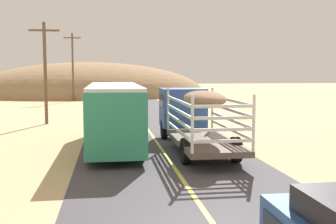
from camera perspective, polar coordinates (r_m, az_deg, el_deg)
name	(u,v)px	position (r m, az deg, el deg)	size (l,w,h in m)	color
livestock_truck	(190,111)	(21.73, 3.07, 0.08)	(2.53, 9.70, 3.02)	#3359A5
bus	(114,114)	(21.06, -7.48, -0.26)	(2.54, 10.00, 3.21)	#2D8C66
power_pole_mid	(45,70)	(31.70, -16.70, 5.65)	(2.20, 0.24, 7.49)	brown
power_pole_far	(73,65)	(55.68, -13.10, 6.37)	(2.20, 0.24, 8.89)	brown
distant_hill	(89,95)	(69.80, -10.96, 2.34)	(39.09, 27.77, 10.87)	#957553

